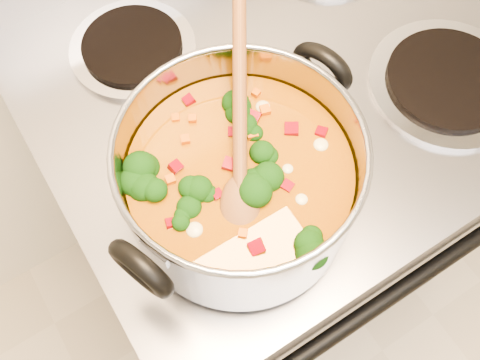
% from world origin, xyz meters
% --- Properties ---
extents(electric_range, '(0.76, 0.69, 1.08)m').
position_xyz_m(electric_range, '(0.06, 1.16, 0.47)').
color(electric_range, gray).
rests_on(electric_range, ground).
extents(stockpot, '(0.33, 0.27, 0.16)m').
position_xyz_m(stockpot, '(-0.13, 1.00, 1.01)').
color(stockpot, '#9999A1').
rests_on(stockpot, electric_range).
extents(wooden_spoon, '(0.18, 0.26, 0.10)m').
position_xyz_m(wooden_spoon, '(-0.12, 1.02, 1.05)').
color(wooden_spoon, brown).
rests_on(wooden_spoon, stockpot).
extents(cooktop_crumbs, '(0.40, 0.09, 0.01)m').
position_xyz_m(cooktop_crumbs, '(-0.14, 1.04, 0.92)').
color(cooktop_crumbs, black).
rests_on(cooktop_crumbs, electric_range).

